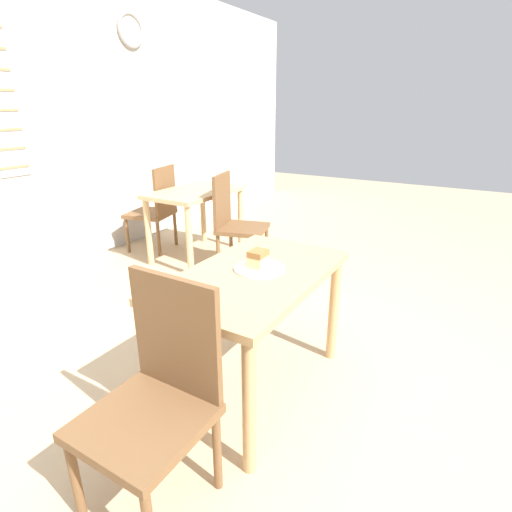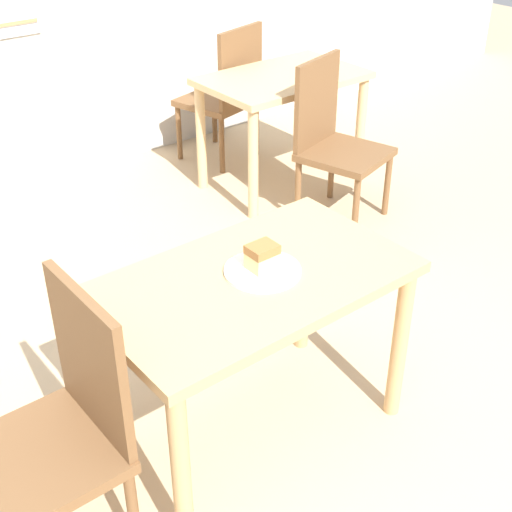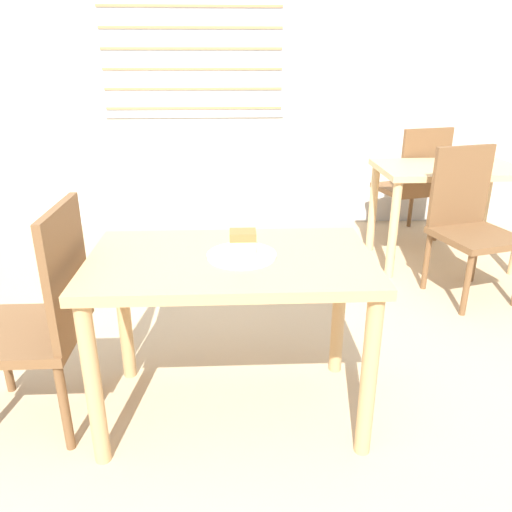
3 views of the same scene
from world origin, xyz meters
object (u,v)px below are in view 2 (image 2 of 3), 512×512
at_px(chair_near_window, 60,428).
at_px(chair_far_opposite, 226,92).
at_px(dining_table_far, 283,95).
at_px(dining_table_near, 252,303).
at_px(plate, 263,271).
at_px(chair_far_corner, 334,138).
at_px(cake_slice, 262,256).

bearing_deg(chair_near_window, chair_far_opposite, 134.01).
bearing_deg(chair_far_opposite, dining_table_far, 81.49).
distance_m(dining_table_near, chair_far_opposite, 2.57).
bearing_deg(chair_far_opposite, chair_near_window, 29.78).
distance_m(dining_table_far, plate, 2.18).
distance_m(dining_table_near, chair_far_corner, 1.82).
xyz_separation_m(chair_near_window, plate, (0.78, 0.01, 0.23)).
distance_m(plate, cake_slice, 0.05).
distance_m(chair_near_window, chair_far_opposite, 3.06).
bearing_deg(chair_far_opposite, chair_far_corner, 75.67).
height_order(dining_table_near, plate, plate).
relative_size(dining_table_far, chair_far_corner, 1.06).
xyz_separation_m(chair_far_opposite, cake_slice, (-1.41, -2.10, 0.28)).
bearing_deg(plate, chair_near_window, -179.29).
height_order(dining_table_near, dining_table_far, dining_table_far).
bearing_deg(cake_slice, chair_far_corner, 37.61).
distance_m(chair_far_corner, chair_far_opposite, 1.02).
distance_m(chair_far_corner, cake_slice, 1.80).
relative_size(chair_far_corner, cake_slice, 9.26).
distance_m(chair_near_window, cake_slice, 0.84).
bearing_deg(chair_far_opposite, plate, 41.95).
bearing_deg(dining_table_far, chair_far_corner, -95.92).
bearing_deg(cake_slice, dining_table_near, -173.85).
bearing_deg(plate, chair_far_opposite, 56.19).
bearing_deg(dining_table_near, chair_far_opposite, 55.38).
relative_size(dining_table_near, chair_far_corner, 1.18).
relative_size(chair_near_window, chair_far_opposite, 1.00).
relative_size(chair_far_corner, plate, 3.48).
bearing_deg(chair_far_corner, chair_near_window, -168.74).
xyz_separation_m(dining_table_near, plate, (0.04, -0.00, 0.12)).
xyz_separation_m(dining_table_near, chair_near_window, (-0.74, -0.01, -0.12)).
distance_m(dining_table_far, cake_slice, 2.17).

